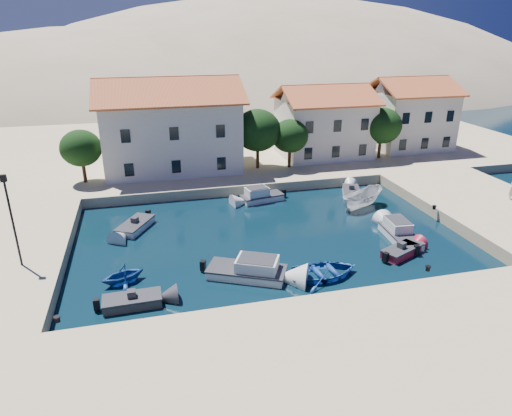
# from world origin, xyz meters

# --- Properties ---
(ground) EXTENTS (400.00, 400.00, 0.00)m
(ground) POSITION_xyz_m (0.00, 0.00, 0.00)
(ground) COLOR black
(ground) RESTS_ON ground
(quay_south) EXTENTS (52.00, 12.00, 1.00)m
(quay_south) POSITION_xyz_m (0.00, -6.00, 0.50)
(quay_south) COLOR tan
(quay_south) RESTS_ON ground
(quay_east) EXTENTS (11.00, 20.00, 1.00)m
(quay_east) POSITION_xyz_m (20.50, 10.00, 0.50)
(quay_east) COLOR tan
(quay_east) RESTS_ON ground
(quay_west) EXTENTS (8.00, 20.00, 1.00)m
(quay_west) POSITION_xyz_m (-19.00, 10.00, 0.50)
(quay_west) COLOR tan
(quay_west) RESTS_ON ground
(quay_north) EXTENTS (80.00, 36.00, 1.00)m
(quay_north) POSITION_xyz_m (2.00, 38.00, 0.50)
(quay_north) COLOR tan
(quay_north) RESTS_ON ground
(hills) EXTENTS (254.00, 176.00, 99.00)m
(hills) POSITION_xyz_m (20.64, 123.62, -23.40)
(hills) COLOR #9A8868
(hills) RESTS_ON ground
(building_left) EXTENTS (14.70, 9.45, 9.70)m
(building_left) POSITION_xyz_m (-6.00, 28.00, 5.94)
(building_left) COLOR beige
(building_left) RESTS_ON quay_north
(building_mid) EXTENTS (10.50, 8.40, 8.30)m
(building_mid) POSITION_xyz_m (12.00, 29.00, 5.22)
(building_mid) COLOR beige
(building_mid) RESTS_ON quay_north
(building_right) EXTENTS (9.45, 8.40, 8.80)m
(building_right) POSITION_xyz_m (24.00, 30.00, 5.47)
(building_right) COLOR beige
(building_right) RESTS_ON quay_north
(trees) EXTENTS (37.30, 5.30, 6.45)m
(trees) POSITION_xyz_m (4.51, 25.46, 4.84)
(trees) COLOR #382314
(trees) RESTS_ON quay_north
(lamppost) EXTENTS (0.35, 0.25, 6.22)m
(lamppost) POSITION_xyz_m (-17.50, 8.00, 4.75)
(lamppost) COLOR black
(lamppost) RESTS_ON quay_west
(bollards) EXTENTS (29.36, 9.56, 0.30)m
(bollards) POSITION_xyz_m (2.80, 3.87, 1.15)
(bollards) COLOR black
(bollards) RESTS_ON ground
(motorboat_grey_sw) EXTENTS (3.50, 1.61, 1.25)m
(motorboat_grey_sw) POSITION_xyz_m (-10.51, 2.93, 0.30)
(motorboat_grey_sw) COLOR #2F2F34
(motorboat_grey_sw) RESTS_ON ground
(cabin_cruiser_south) EXTENTS (5.66, 4.31, 1.60)m
(cabin_cruiser_south) POSITION_xyz_m (-3.08, 4.62, 0.48)
(cabin_cruiser_south) COLOR silver
(cabin_cruiser_south) RESTS_ON ground
(rowboat_south) EXTENTS (5.10, 3.82, 1.00)m
(rowboat_south) POSITION_xyz_m (1.88, 3.33, 0.00)
(rowboat_south) COLOR #1A4490
(rowboat_south) RESTS_ON ground
(motorboat_red_se) EXTENTS (3.44, 2.57, 1.25)m
(motorboat_red_se) POSITION_xyz_m (8.54, 4.79, 0.30)
(motorboat_red_se) COLOR maroon
(motorboat_red_se) RESTS_ON ground
(cabin_cruiser_east) EXTENTS (2.26, 4.70, 1.60)m
(cabin_cruiser_east) POSITION_xyz_m (9.89, 7.19, 0.48)
(cabin_cruiser_east) COLOR silver
(cabin_cruiser_east) RESTS_ON ground
(boat_east) EXTENTS (5.25, 3.72, 1.90)m
(boat_east) POSITION_xyz_m (10.04, 14.18, 0.00)
(boat_east) COLOR silver
(boat_east) RESTS_ON ground
(motorboat_white_ne) EXTENTS (2.69, 3.73, 1.25)m
(motorboat_white_ne) POSITION_xyz_m (10.55, 17.48, 0.30)
(motorboat_white_ne) COLOR silver
(motorboat_white_ne) RESTS_ON ground
(rowboat_west) EXTENTS (3.48, 3.26, 1.48)m
(rowboat_west) POSITION_xyz_m (-11.10, 5.80, 0.00)
(rowboat_west) COLOR #1A4490
(rowboat_west) RESTS_ON ground
(motorboat_white_west) EXTENTS (3.39, 4.22, 1.25)m
(motorboat_white_west) POSITION_xyz_m (-10.27, 14.31, 0.29)
(motorboat_white_west) COLOR silver
(motorboat_white_west) RESTS_ON ground
(cabin_cruiser_north) EXTENTS (4.27, 2.43, 1.60)m
(cabin_cruiser_north) POSITION_xyz_m (1.56, 18.09, 0.48)
(cabin_cruiser_north) COLOR silver
(cabin_cruiser_north) RESTS_ON ground
(pedestrian) EXTENTS (0.71, 0.65, 1.63)m
(pedestrian) POSITION_xyz_m (22.83, 10.54, 1.82)
(pedestrian) COLOR beige
(pedestrian) RESTS_ON quay_east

